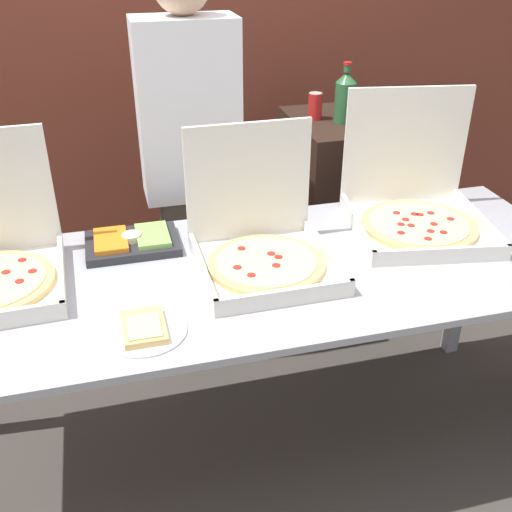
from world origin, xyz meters
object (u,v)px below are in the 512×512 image
at_px(paper_plate_front_center, 144,329).
at_px(person_guest_cap, 192,175).
at_px(soda_bottle, 345,97).
at_px(pizza_box_near_left, 415,205).
at_px(pizza_box_near_right, 262,243).
at_px(veggie_tray, 132,242).
at_px(soda_can_colored, 315,106).
at_px(soda_can_silver, 379,108).

distance_m(paper_plate_front_center, person_guest_cap, 0.99).
bearing_deg(soda_bottle, pizza_box_near_left, -89.13).
distance_m(pizza_box_near_right, veggie_tray, 0.48).
xyz_separation_m(soda_can_colored, person_guest_cap, (-0.64, -0.28, -0.17)).
xyz_separation_m(pizza_box_near_right, veggie_tray, (-0.42, 0.23, -0.06)).
height_order(veggie_tray, person_guest_cap, person_guest_cap).
xyz_separation_m(paper_plate_front_center, soda_can_colored, (0.94, 1.22, 0.25)).
height_order(paper_plate_front_center, veggie_tray, veggie_tray).
bearing_deg(pizza_box_near_right, soda_bottle, 53.03).
bearing_deg(soda_can_colored, pizza_box_near_right, -118.92).
distance_m(veggie_tray, soda_can_colored, 1.19).
height_order(paper_plate_front_center, soda_can_silver, soda_can_silver).
height_order(soda_can_silver, person_guest_cap, person_guest_cap).
height_order(paper_plate_front_center, soda_bottle, soda_bottle).
bearing_deg(pizza_box_near_left, soda_bottle, 100.28).
xyz_separation_m(pizza_box_near_left, soda_bottle, (-0.01, 0.71, 0.23)).
bearing_deg(veggie_tray, pizza_box_near_right, -28.42).
xyz_separation_m(soda_bottle, soda_can_colored, (-0.12, 0.08, -0.06)).
relative_size(veggie_tray, soda_can_silver, 2.63).
bearing_deg(paper_plate_front_center, veggie_tray, 89.01).
bearing_deg(pizza_box_near_left, paper_plate_front_center, -148.68).
distance_m(pizza_box_near_left, soda_bottle, 0.75).
distance_m(soda_can_colored, person_guest_cap, 0.72).
bearing_deg(soda_can_colored, pizza_box_near_left, -80.98).
bearing_deg(person_guest_cap, pizza_box_near_left, 146.11).
bearing_deg(veggie_tray, soda_can_silver, 26.18).
bearing_deg(soda_can_silver, pizza_box_near_right, -133.97).
bearing_deg(soda_bottle, veggie_tray, -149.23).
relative_size(soda_can_colored, person_guest_cap, 0.07).
xyz_separation_m(veggie_tray, soda_can_colored, (0.93, 0.70, 0.23)).
height_order(pizza_box_near_left, soda_bottle, pizza_box_near_left).
bearing_deg(person_guest_cap, soda_can_colored, -156.61).
height_order(pizza_box_near_left, soda_can_colored, pizza_box_near_left).
relative_size(soda_can_silver, soda_can_colored, 1.00).
xyz_separation_m(pizza_box_near_left, person_guest_cap, (-0.77, 0.52, -0.00)).
relative_size(paper_plate_front_center, soda_can_colored, 1.97).
relative_size(veggie_tray, soda_can_colored, 2.63).
relative_size(paper_plate_front_center, person_guest_cap, 0.14).
bearing_deg(soda_can_colored, paper_plate_front_center, -127.56).
bearing_deg(soda_bottle, soda_can_silver, -10.06).
height_order(pizza_box_near_right, person_guest_cap, person_guest_cap).
distance_m(pizza_box_near_right, person_guest_cap, 0.66).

